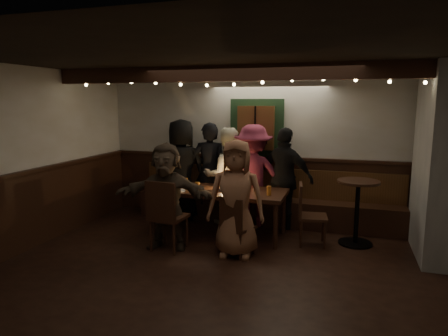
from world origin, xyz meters
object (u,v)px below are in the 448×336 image
(chair_end, at_px, (307,211))
(person_f, at_px, (166,196))
(dining_table, at_px, (220,194))
(person_e, at_px, (285,178))
(person_d, at_px, (253,176))
(person_c, at_px, (227,176))
(person_b, at_px, (210,172))
(chair_near_right, at_px, (235,223))
(person_g, at_px, (236,198))
(person_a, at_px, (182,169))
(chair_near_left, at_px, (165,212))
(high_top, at_px, (357,204))

(chair_end, xyz_separation_m, person_f, (-1.92, -0.74, 0.25))
(dining_table, height_order, person_e, person_e)
(person_f, bearing_deg, person_d, 49.85)
(person_c, bearing_deg, person_b, -40.33)
(chair_near_right, bearing_deg, dining_table, 120.53)
(person_g, bearing_deg, person_f, 173.56)
(person_f, bearing_deg, chair_end, 15.07)
(person_f, height_order, person_g, person_g)
(person_e, bearing_deg, person_a, 15.98)
(person_b, bearing_deg, person_a, -1.52)
(dining_table, relative_size, person_b, 1.17)
(person_b, bearing_deg, chair_near_right, 111.74)
(dining_table, distance_m, person_a, 1.19)
(chair_end, bearing_deg, chair_near_left, -154.62)
(chair_near_right, xyz_separation_m, person_g, (0.00, 0.04, 0.33))
(person_b, distance_m, person_e, 1.35)
(chair_near_right, distance_m, person_e, 1.58)
(chair_near_right, distance_m, person_b, 1.83)
(high_top, height_order, person_g, person_g)
(chair_near_right, height_order, person_f, person_f)
(person_b, xyz_separation_m, person_g, (0.90, -1.49, -0.07))
(person_a, height_order, person_f, person_a)
(person_b, bearing_deg, person_e, 168.50)
(chair_near_left, xyz_separation_m, chair_near_right, (0.99, 0.12, -0.11))
(chair_near_left, bearing_deg, chair_end, 25.38)
(person_d, relative_size, person_f, 1.13)
(dining_table, relative_size, person_g, 1.28)
(person_f, bearing_deg, high_top, 14.11)
(chair_near_left, bearing_deg, person_b, 87.05)
(person_g, bearing_deg, person_e, 65.53)
(chair_near_right, bearing_deg, chair_near_left, -173.10)
(chair_end, relative_size, person_f, 0.60)
(chair_near_left, bearing_deg, high_top, 23.32)
(chair_near_right, distance_m, person_a, 2.09)
(person_e, height_order, person_g, person_e)
(chair_near_right, xyz_separation_m, person_b, (-0.90, 1.54, 0.40))
(dining_table, distance_m, person_f, 0.95)
(dining_table, relative_size, person_e, 1.22)
(person_g, bearing_deg, person_a, 127.42)
(chair_end, relative_size, person_a, 0.51)
(person_c, bearing_deg, person_g, 87.10)
(chair_near_left, bearing_deg, person_c, 74.52)
(person_a, bearing_deg, person_e, 175.48)
(person_d, xyz_separation_m, person_g, (0.09, -1.38, -0.06))
(chair_end, relative_size, person_b, 0.52)
(chair_end, bearing_deg, high_top, 17.55)
(person_b, height_order, person_d, person_b)
(person_d, bearing_deg, person_b, -26.05)
(chair_near_left, xyz_separation_m, chair_end, (1.87, 0.89, -0.06))
(high_top, bearing_deg, person_b, 167.67)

